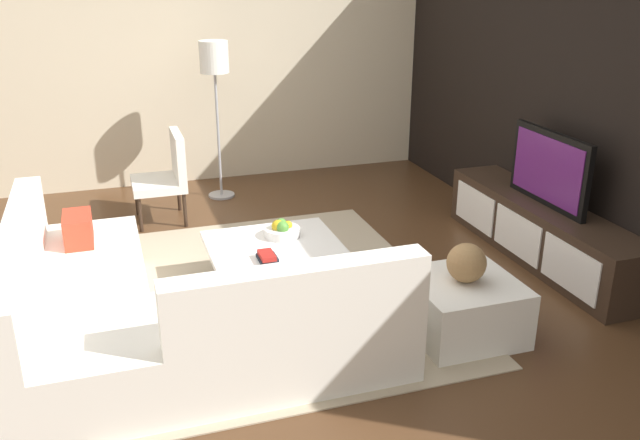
% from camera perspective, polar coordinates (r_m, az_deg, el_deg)
% --- Properties ---
extents(ground_plane, '(14.00, 14.00, 0.00)m').
position_cam_1_polar(ground_plane, '(5.14, -4.48, -6.71)').
color(ground_plane, '#4C301C').
extents(feature_wall_back, '(6.40, 0.12, 2.80)m').
position_cam_1_polar(feature_wall_back, '(5.87, 22.00, 9.88)').
color(feature_wall_back, black).
rests_on(feature_wall_back, ground).
extents(side_wall_left, '(0.12, 5.20, 2.80)m').
position_cam_1_polar(side_wall_left, '(7.79, -9.13, 13.56)').
color(side_wall_left, beige).
rests_on(side_wall_left, ground).
extents(area_rug, '(3.03, 2.60, 0.01)m').
position_cam_1_polar(area_rug, '(5.23, -4.75, -6.17)').
color(area_rug, tan).
rests_on(area_rug, ground).
extents(media_console, '(2.25, 0.48, 0.50)m').
position_cam_1_polar(media_console, '(6.00, 18.26, -0.94)').
color(media_console, '#332319').
rests_on(media_console, ground).
extents(television, '(0.97, 0.06, 0.61)m').
position_cam_1_polar(television, '(5.82, 18.89, 4.15)').
color(television, black).
rests_on(television, media_console).
extents(sectional_couch, '(2.29, 2.37, 0.85)m').
position_cam_1_polar(sectional_couch, '(4.46, -13.80, -7.68)').
color(sectional_couch, white).
rests_on(sectional_couch, ground).
extents(coffee_table, '(0.97, 1.00, 0.38)m').
position_cam_1_polar(coffee_table, '(5.16, -3.73, -4.08)').
color(coffee_table, '#332319').
rests_on(coffee_table, ground).
extents(accent_chair_near, '(0.56, 0.50, 0.87)m').
position_cam_1_polar(accent_chair_near, '(6.66, -12.83, 4.01)').
color(accent_chair_near, '#332319').
rests_on(accent_chair_near, ground).
extents(floor_lamp, '(0.29, 0.29, 1.65)m').
position_cam_1_polar(floor_lamp, '(7.07, -8.95, 12.58)').
color(floor_lamp, '#A5A5AA').
rests_on(floor_lamp, ground).
extents(ottoman, '(0.70, 0.70, 0.40)m').
position_cam_1_polar(ottoman, '(4.70, 12.02, -7.26)').
color(ottoman, white).
rests_on(ottoman, ground).
extents(fruit_bowl, '(0.28, 0.28, 0.14)m').
position_cam_1_polar(fruit_bowl, '(5.25, -3.26, -0.84)').
color(fruit_bowl, silver).
rests_on(fruit_bowl, coffee_table).
extents(decorative_ball, '(0.26, 0.26, 0.26)m').
position_cam_1_polar(decorative_ball, '(4.55, 12.34, -3.58)').
color(decorative_ball, '#997247').
rests_on(decorative_ball, ottoman).
extents(book_stack, '(0.19, 0.14, 0.06)m').
position_cam_1_polar(book_stack, '(4.85, -4.52, -3.11)').
color(book_stack, '#1E232D').
rests_on(book_stack, coffee_table).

